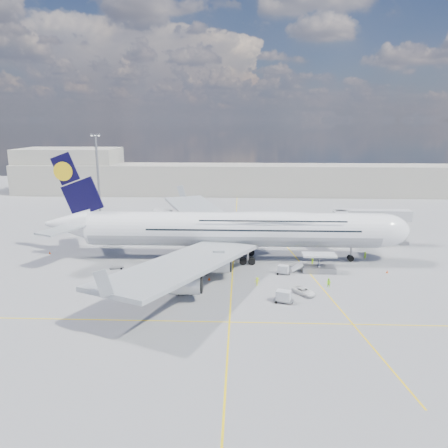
{
  "coord_description": "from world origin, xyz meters",
  "views": [
    {
      "loc": [
        1.56,
        -79.75,
        29.26
      ],
      "look_at": [
        -1.93,
        8.0,
        8.34
      ],
      "focal_mm": 35.0,
      "sensor_mm": 36.0,
      "label": 1
    }
  ],
  "objects_px": {
    "cargo_loader": "(318,266)",
    "crew_van": "(312,262)",
    "light_mast": "(98,177)",
    "cone_tail": "(50,253)",
    "dolly_row_b": "(185,289)",
    "cone_wing_left_inner": "(202,235)",
    "dolly_nose_near": "(283,269)",
    "cone_wing_right_inner": "(209,279)",
    "dolly_nose_far": "(283,296)",
    "service_van": "(304,291)",
    "cone_wing_left_outer": "(156,233)",
    "crew_nose": "(365,255)",
    "crew_tug": "(257,282)",
    "crew_loader": "(329,283)",
    "dolly_back": "(117,267)",
    "airliner": "(235,229)",
    "baggage_tug": "(192,286)",
    "catering_truck_outer": "(165,218)",
    "catering_truck_inner": "(192,226)",
    "jet_bridge": "(362,219)",
    "cone_nose": "(387,272)",
    "dolly_row_a": "(160,291)",
    "cone_wing_right_outer": "(133,298)",
    "crew_wing": "(180,277)",
    "dolly_row_c": "(201,273)"
  },
  "relations": [
    {
      "from": "cargo_loader",
      "to": "crew_van",
      "type": "height_order",
      "value": "cargo_loader"
    },
    {
      "from": "dolly_row_b",
      "to": "cone_wing_left_inner",
      "type": "relative_size",
      "value": 5.42
    },
    {
      "from": "dolly_row_b",
      "to": "service_van",
      "type": "bearing_deg",
      "value": -4.65
    },
    {
      "from": "cone_wing_right_outer",
      "to": "dolly_nose_far",
      "type": "bearing_deg",
      "value": -0.33
    },
    {
      "from": "dolly_back",
      "to": "catering_truck_inner",
      "type": "distance_m",
      "value": 31.61
    },
    {
      "from": "baggage_tug",
      "to": "catering_truck_outer",
      "type": "height_order",
      "value": "catering_truck_outer"
    },
    {
      "from": "dolly_back",
      "to": "dolly_nose_near",
      "type": "bearing_deg",
      "value": -21.58
    },
    {
      "from": "cargo_loader",
      "to": "service_van",
      "type": "relative_size",
      "value": 1.94
    },
    {
      "from": "catering_truck_outer",
      "to": "cone_wing_right_outer",
      "type": "bearing_deg",
      "value": -75.31
    },
    {
      "from": "crew_tug",
      "to": "airliner",
      "type": "bearing_deg",
      "value": 105.03
    },
    {
      "from": "cargo_loader",
      "to": "dolly_nose_near",
      "type": "distance_m",
      "value": 7.12
    },
    {
      "from": "jet_bridge",
      "to": "cone_tail",
      "type": "distance_m",
      "value": 71.95
    },
    {
      "from": "airliner",
      "to": "dolly_row_b",
      "type": "xyz_separation_m",
      "value": [
        -8.16,
        -19.55,
        -5.92
      ]
    },
    {
      "from": "crew_wing",
      "to": "dolly_nose_near",
      "type": "bearing_deg",
      "value": -84.38
    },
    {
      "from": "dolly_back",
      "to": "catering_truck_inner",
      "type": "height_order",
      "value": "catering_truck_inner"
    },
    {
      "from": "light_mast",
      "to": "dolly_back",
      "type": "height_order",
      "value": "light_mast"
    },
    {
      "from": "airliner",
      "to": "cone_wing_left_inner",
      "type": "xyz_separation_m",
      "value": [
        -8.87,
        19.78,
        -6.61
      ]
    },
    {
      "from": "service_van",
      "to": "jet_bridge",
      "type": "bearing_deg",
      "value": 19.75
    },
    {
      "from": "cargo_loader",
      "to": "cone_wing_right_inner",
      "type": "height_order",
      "value": "cargo_loader"
    },
    {
      "from": "jet_bridge",
      "to": "dolly_nose_far",
      "type": "height_order",
      "value": "jet_bridge"
    },
    {
      "from": "crew_van",
      "to": "cone_wing_left_outer",
      "type": "height_order",
      "value": "crew_van"
    },
    {
      "from": "dolly_back",
      "to": "catering_truck_outer",
      "type": "height_order",
      "value": "catering_truck_outer"
    },
    {
      "from": "catering_truck_outer",
      "to": "cone_wing_right_outer",
      "type": "xyz_separation_m",
      "value": [
        3.91,
        -53.64,
        -1.71
      ]
    },
    {
      "from": "dolly_nose_near",
      "to": "cone_wing_left_inner",
      "type": "bearing_deg",
      "value": 141.74
    },
    {
      "from": "dolly_back",
      "to": "cargo_loader",
      "type": "bearing_deg",
      "value": -18.72
    },
    {
      "from": "light_mast",
      "to": "cone_tail",
      "type": "xyz_separation_m",
      "value": [
        -1.34,
        -32.54,
        -12.9
      ]
    },
    {
      "from": "cargo_loader",
      "to": "cone_wing_left_outer",
      "type": "relative_size",
      "value": 15.81
    },
    {
      "from": "crew_van",
      "to": "cone_tail",
      "type": "bearing_deg",
      "value": 76.98
    },
    {
      "from": "light_mast",
      "to": "jet_bridge",
      "type": "bearing_deg",
      "value": -19.02
    },
    {
      "from": "baggage_tug",
      "to": "cone_nose",
      "type": "relative_size",
      "value": 5.68
    },
    {
      "from": "dolly_nose_near",
      "to": "cone_wing_right_inner",
      "type": "xyz_separation_m",
      "value": [
        -14.2,
        -3.89,
        -0.64
      ]
    },
    {
      "from": "cone_nose",
      "to": "cone_tail",
      "type": "height_order",
      "value": "cone_tail"
    },
    {
      "from": "catering_truck_outer",
      "to": "crew_van",
      "type": "height_order",
      "value": "catering_truck_outer"
    },
    {
      "from": "crew_van",
      "to": "service_van",
      "type": "bearing_deg",
      "value": 158.47
    },
    {
      "from": "crew_loader",
      "to": "jet_bridge",
      "type": "bearing_deg",
      "value": 104.68
    },
    {
      "from": "light_mast",
      "to": "dolly_nose_near",
      "type": "height_order",
      "value": "light_mast"
    },
    {
      "from": "cargo_loader",
      "to": "crew_loader",
      "type": "height_order",
      "value": "cargo_loader"
    },
    {
      "from": "crew_nose",
      "to": "crew_tug",
      "type": "xyz_separation_m",
      "value": [
        -23.83,
        -16.41,
        -0.06
      ]
    },
    {
      "from": "dolly_row_a",
      "to": "crew_loader",
      "type": "bearing_deg",
      "value": -5.33
    },
    {
      "from": "light_mast",
      "to": "dolly_nose_far",
      "type": "distance_m",
      "value": 76.23
    },
    {
      "from": "dolly_row_c",
      "to": "cone_wing_left_inner",
      "type": "bearing_deg",
      "value": 104.22
    },
    {
      "from": "dolly_row_a",
      "to": "cone_wing_right_inner",
      "type": "height_order",
      "value": "cone_wing_right_inner"
    },
    {
      "from": "jet_bridge",
      "to": "crew_nose",
      "type": "xyz_separation_m",
      "value": [
        -1.36,
        -9.62,
        -6.0
      ]
    },
    {
      "from": "dolly_row_a",
      "to": "cargo_loader",
      "type": "bearing_deg",
      "value": 10.24
    },
    {
      "from": "airliner",
      "to": "dolly_row_b",
      "type": "distance_m",
      "value": 21.99
    },
    {
      "from": "crew_van",
      "to": "cone_wing_left_outer",
      "type": "xyz_separation_m",
      "value": [
        -37.15,
        23.6,
        -0.5
      ]
    },
    {
      "from": "crew_nose",
      "to": "crew_wing",
      "type": "height_order",
      "value": "crew_wing"
    },
    {
      "from": "crew_tug",
      "to": "cargo_loader",
      "type": "bearing_deg",
      "value": 32.14
    },
    {
      "from": "crew_tug",
      "to": "dolly_nose_far",
      "type": "bearing_deg",
      "value": -62.05
    },
    {
      "from": "dolly_nose_far",
      "to": "dolly_nose_near",
      "type": "height_order",
      "value": "dolly_nose_far"
    }
  ]
}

